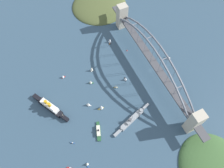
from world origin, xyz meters
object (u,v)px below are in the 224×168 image
object	(u,v)px
seaplane_taxiing_near_bridge	(168,58)
small_boat_5	(88,104)
small_boat_6	(87,164)
channel_marker_buoy	(127,50)
small_boat_1	(70,168)
small_boat_10	(116,86)
harbor_arch_bridge	(153,61)
small_boat_9	(126,79)
small_boat_4	(92,69)
small_boat_2	(101,107)
small_boat_8	(63,77)
small_boat_3	(91,82)
small_boat_7	(110,41)
ocean_liner	(50,107)
naval_cruiser	(132,119)
small_boat_0	(72,143)
harbor_ferry_steamer	(98,131)

from	to	relation	value
seaplane_taxiing_near_bridge	small_boat_5	bearing A→B (deg)	98.39
small_boat_6	channel_marker_buoy	distance (m)	222.30
small_boat_5	small_boat_1	bearing A→B (deg)	142.65
small_boat_5	small_boat_10	world-z (taller)	small_boat_10
harbor_arch_bridge	small_boat_9	bearing A→B (deg)	88.36
small_boat_1	channel_marker_buoy	xyz separation A→B (m)	(157.71, -175.37, 0.29)
small_boat_4	small_boat_2	bearing A→B (deg)	169.23
harbor_arch_bridge	small_boat_8	xyz separation A→B (m)	(54.27, 152.33, -25.30)
small_boat_3	small_boat_7	world-z (taller)	small_boat_7
small_boat_4	small_boat_9	world-z (taller)	small_boat_4
ocean_liner	small_boat_10	distance (m)	117.56
seaplane_taxiing_near_bridge	small_boat_3	distance (m)	155.14
seaplane_taxiing_near_bridge	small_boat_2	world-z (taller)	small_boat_2
small_boat_4	small_boat_3	bearing A→B (deg)	153.31
naval_cruiser	small_boat_7	bearing A→B (deg)	-12.85
small_boat_3	small_boat_4	bearing A→B (deg)	-26.69
small_boat_6	small_boat_10	xyz separation A→B (m)	(98.77, -95.55, 0.78)
small_boat_2	harbor_arch_bridge	bearing A→B (deg)	-74.84
small_boat_0	small_boat_6	bearing A→B (deg)	-167.18
small_boat_1	small_boat_7	size ratio (longest dim) A/B	0.84
small_boat_0	channel_marker_buoy	xyz separation A→B (m)	(124.04, -159.48, 0.23)
harbor_arch_bridge	small_boat_5	xyz separation A→B (m)	(-16.12, 131.63, -24.72)
small_boat_0	small_boat_9	xyz separation A→B (m)	(66.29, -126.64, 3.09)
small_boat_1	small_boat_7	xyz separation A→B (m)	(191.36, -154.09, 4.26)
small_boat_5	channel_marker_buoy	size ratio (longest dim) A/B	3.16
small_boat_2	small_boat_5	bearing A→B (deg)	50.15
small_boat_2	small_boat_8	xyz separation A→B (m)	(85.15, 38.38, -1.81)
small_boat_5	small_boat_2	bearing A→B (deg)	-129.85
naval_cruiser	seaplane_taxiing_near_bridge	world-z (taller)	naval_cruiser
seaplane_taxiing_near_bridge	small_boat_5	distance (m)	176.86
small_boat_5	channel_marker_buoy	world-z (taller)	small_boat_5
harbor_arch_bridge	small_boat_8	bearing A→B (deg)	70.39
harbor_arch_bridge	small_boat_6	xyz separation A→B (m)	(-104.38, 169.58, -25.34)
small_boat_4	small_boat_10	world-z (taller)	small_boat_4
ocean_liner	seaplane_taxiing_near_bridge	distance (m)	234.41
small_boat_0	channel_marker_buoy	distance (m)	202.04
channel_marker_buoy	small_boat_9	bearing A→B (deg)	150.38
small_boat_1	seaplane_taxiing_near_bridge	bearing A→B (deg)	-65.54
small_boat_8	small_boat_7	bearing A→B (deg)	-70.97
naval_cruiser	small_boat_10	size ratio (longest dim) A/B	8.64
small_boat_4	small_boat_6	distance (m)	165.93
seaplane_taxiing_near_bridge	small_boat_2	distance (m)	162.45
small_boat_4	ocean_liner	bearing A→B (deg)	113.68
harbor_arch_bridge	ocean_liner	distance (m)	192.38
harbor_arch_bridge	small_boat_6	bearing A→B (deg)	121.61
harbor_ferry_steamer	small_boat_3	world-z (taller)	small_boat_3
small_boat_6	channel_marker_buoy	world-z (taller)	small_boat_6
small_boat_2	small_boat_8	bearing A→B (deg)	24.26
seaplane_taxiing_near_bridge	small_boat_5	size ratio (longest dim) A/B	1.05
naval_cruiser	seaplane_taxiing_near_bridge	distance (m)	145.64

